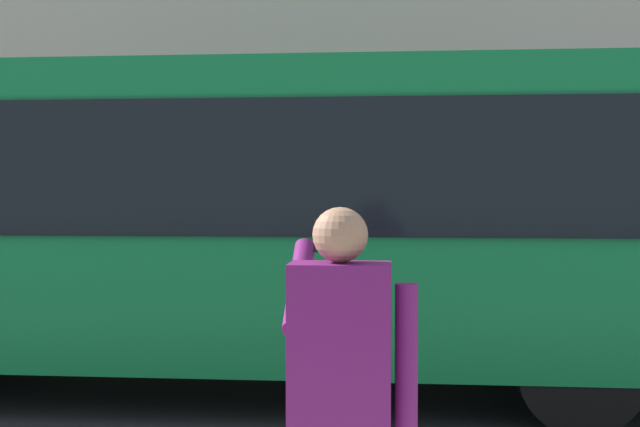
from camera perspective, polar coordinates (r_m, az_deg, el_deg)
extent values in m
plane|color=#232326|center=(7.95, 7.14, -12.35)|extent=(60.00, 60.00, 0.00)
cube|color=navy|center=(14.46, 20.42, 5.79)|extent=(4.40, 1.10, 0.24)
cube|color=#0F7238|center=(7.81, -6.14, 0.01)|extent=(9.00, 2.50, 2.60)
cube|color=black|center=(6.58, -8.32, 3.20)|extent=(7.60, 0.06, 1.10)
cylinder|color=black|center=(8.99, 14.65, -7.52)|extent=(1.00, 0.28, 1.00)
cylinder|color=black|center=(6.86, 17.70, -10.38)|extent=(1.00, 0.28, 1.00)
cube|color=#6B1960|center=(3.26, 1.41, -9.26)|extent=(0.40, 0.24, 0.66)
sphere|color=#A87A5B|center=(3.20, 1.42, -1.51)|extent=(0.22, 0.22, 0.22)
cylinder|color=#6B1960|center=(3.26, 6.05, -9.98)|extent=(0.09, 0.09, 0.58)
cylinder|color=#6B1960|center=(3.40, -1.45, -5.05)|extent=(0.09, 0.48, 0.37)
cube|color=black|center=(3.51, 0.12, -1.56)|extent=(0.07, 0.01, 0.14)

